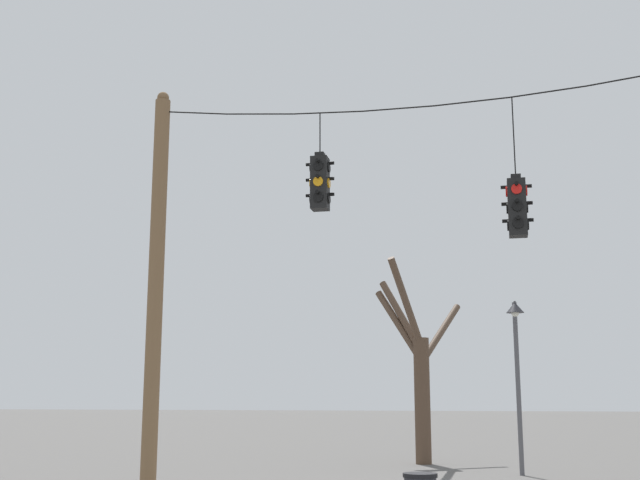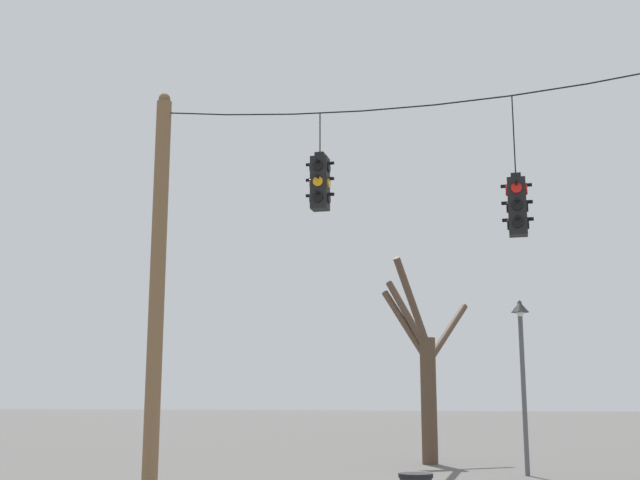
{
  "view_description": "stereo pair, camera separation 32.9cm",
  "coord_description": "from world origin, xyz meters",
  "views": [
    {
      "loc": [
        1.73,
        -15.69,
        1.95
      ],
      "look_at": [
        -1.61,
        -0.42,
        5.01
      ],
      "focal_mm": 45.0,
      "sensor_mm": 36.0,
      "label": 1
    },
    {
      "loc": [
        2.05,
        -15.62,
        1.95
      ],
      "look_at": [
        -1.61,
        -0.42,
        5.01
      ],
      "focal_mm": 45.0,
      "sensor_mm": 36.0,
      "label": 2
    }
  ],
  "objects": [
    {
      "name": "span_wire",
      "position": [
        0.0,
        -0.42,
        7.75
      ],
      "size": [
        10.17,
        0.03,
        0.36
      ],
      "color": "black"
    },
    {
      "name": "utility_pole_left",
      "position": [
        -5.08,
        -0.42,
        4.19
      ],
      "size": [
        0.32,
        0.32,
        8.42
      ],
      "color": "brown",
      "rests_on": "ground_plane"
    },
    {
      "name": "street_lamp",
      "position": [
        2.24,
        5.6,
        3.21
      ],
      "size": [
        0.45,
        0.78,
        4.38
      ],
      "color": "#515156",
      "rests_on": "ground_plane"
    },
    {
      "name": "bare_tree",
      "position": [
        -0.59,
        8.86,
        2.78
      ],
      "size": [
        2.64,
        3.84,
        5.99
      ],
      "color": "brown",
      "rests_on": "ground_plane"
    },
    {
      "name": "traffic_light_near_left_pole",
      "position": [
        -1.61,
        -0.42,
        6.19
      ],
      "size": [
        0.58,
        0.58,
        2.04
      ],
      "color": "black"
    },
    {
      "name": "traffic_light_over_intersection",
      "position": [
        2.23,
        -0.42,
        5.5
      ],
      "size": [
        0.58,
        0.58,
        2.78
      ],
      "color": "black"
    }
  ]
}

